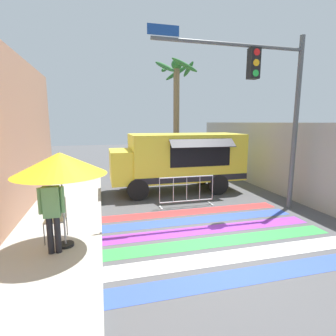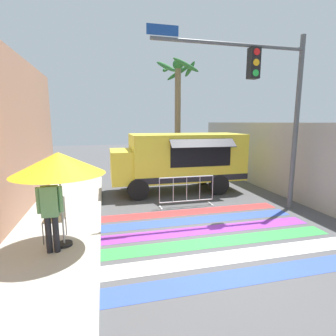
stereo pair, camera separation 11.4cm
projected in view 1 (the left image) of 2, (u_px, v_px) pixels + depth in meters
The scene contains 10 objects.
ground_plane at pixel (214, 240), 6.68m from camera, with size 60.00×60.00×0.00m, color #4C4C4F.
concrete_wall_right at pixel (287, 160), 10.39m from camera, with size 0.20×16.00×2.95m.
crosswalk_painted at pixel (210, 236), 6.93m from camera, with size 6.40×4.36×0.01m.
food_truck at pixel (176, 158), 11.19m from camera, with size 5.56×2.56×2.47m.
traffic_signal_pole at pixel (270, 92), 8.29m from camera, with size 5.07×0.29×5.68m.
patio_umbrella at pixel (60, 164), 5.68m from camera, with size 1.99×1.99×2.16m.
folding_chair at pixel (56, 214), 6.30m from camera, with size 0.47×0.47×1.00m.
vendor_person at pixel (52, 209), 5.53m from camera, with size 0.53×0.23×1.74m.
barricade_front at pixel (187, 192), 9.27m from camera, with size 1.99×0.44×1.09m.
palm_tree at pixel (176, 96), 14.91m from camera, with size 2.33×2.36×6.45m.
Camera 1 is at (-2.70, -5.77, 2.96)m, focal length 28.00 mm.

